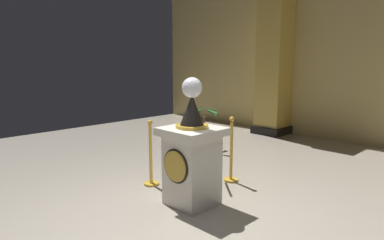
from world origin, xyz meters
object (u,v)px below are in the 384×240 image
Objects in this scene: stanchion_near at (231,159)px; potted_palm_left at (203,135)px; pedestal_clock at (192,156)px; stanchion_far at (151,162)px.

potted_palm_left is at bearing 146.03° from stanchion_near.
pedestal_clock reaches higher than potted_palm_left.
stanchion_near is at bearing 100.41° from pedestal_clock.
pedestal_clock is at bearing -49.66° from potted_palm_left.
potted_palm_left is at bearing 113.04° from stanchion_far.
stanchion_near is 1.28m from stanchion_far.
potted_palm_left is (-0.92, 2.16, -0.04)m from stanchion_far.
pedestal_clock is at bearing -79.59° from stanchion_near.
stanchion_far is (-0.97, 0.06, -0.31)m from pedestal_clock.
stanchion_far is (-0.77, -1.02, -0.01)m from stanchion_near.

